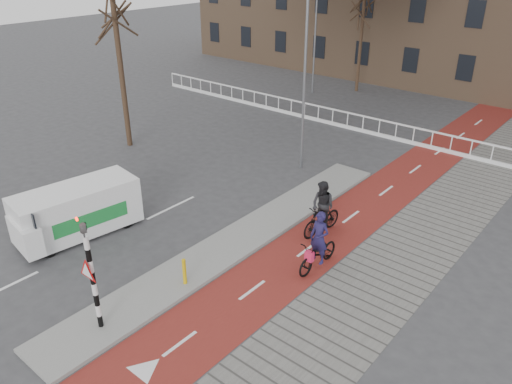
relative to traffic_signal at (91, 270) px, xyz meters
The scene contains 14 objects.
ground 2.90m from the traffic_signal, 73.47° to the left, with size 120.00×120.00×0.00m, color #38383A.
bike_lane 12.36m from the traffic_signal, 80.09° to the left, with size 2.50×60.00×0.01m, color maroon.
sidewalk 13.13m from the traffic_signal, 67.82° to the left, with size 3.00×60.00×0.01m, color slate.
curb_island 6.32m from the traffic_signal, 90.95° to the left, with size 1.80×16.00×0.12m, color gray.
traffic_signal is the anchor object (origin of this frame).
bollard 3.20m from the traffic_signal, 82.69° to the left, with size 0.12×0.12×0.88m, color gold.
cyclist_near 7.11m from the traffic_signal, 64.76° to the left, with size 0.74×2.00×2.05m.
cyclist_far 8.53m from the traffic_signal, 77.30° to the left, with size 0.97×1.99×2.06m.
van 5.67m from the traffic_signal, 152.67° to the left, with size 2.33×4.51×1.85m.
railing 19.60m from the traffic_signal, 103.02° to the left, with size 28.00×0.10×0.99m.
tree_left 14.51m from the traffic_signal, 139.46° to the left, with size 0.27×0.27×7.96m, color #2E2014.
tree_mid 27.63m from the traffic_signal, 104.96° to the left, with size 0.22×0.22×6.77m, color #2E2014.
streetlight_near 13.09m from the traffic_signal, 99.86° to the left, with size 0.12×0.12×8.27m, color slate.
streetlight_left 26.07m from the traffic_signal, 111.06° to the left, with size 0.12×0.12×8.11m, color slate.
Camera 1 is at (9.55, -7.46, 9.61)m, focal length 35.00 mm.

